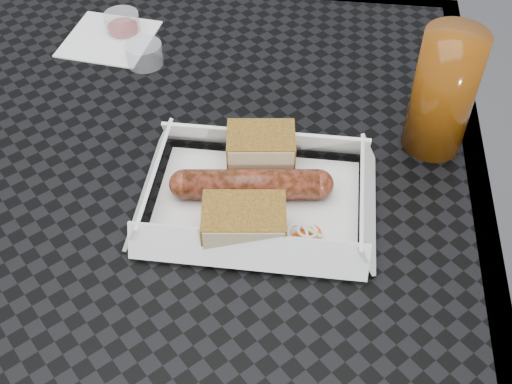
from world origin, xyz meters
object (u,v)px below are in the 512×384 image
food_tray (257,203)px  bratwurst (251,184)px  patio_table (153,198)px  drink_glass (443,93)px

food_tray → bratwurst: bratwurst is taller
patio_table → food_tray: size_ratio=3.64×
patio_table → drink_glass: 0.37m
bratwurst → drink_glass: size_ratio=1.18×
patio_table → drink_glass: (0.34, 0.06, 0.15)m
patio_table → drink_glass: drink_glass is taller
patio_table → food_tray: 0.17m
drink_glass → food_tray: bearing=-147.6°
food_tray → drink_glass: 0.24m
patio_table → food_tray: bearing=-23.8°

